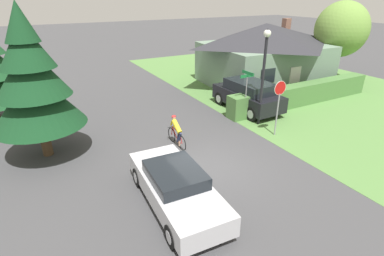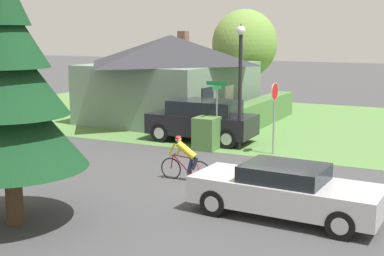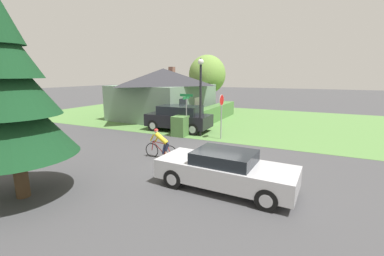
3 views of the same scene
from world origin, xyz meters
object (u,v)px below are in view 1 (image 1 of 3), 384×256
sedan_left_lane (176,187)px  stop_sign (279,98)px  cyclist (177,132)px  parked_suv_right (248,95)px  cottage_house (264,53)px  street_lamp (264,66)px  deciduous_tree_right (341,29)px  street_name_sign (247,87)px  conifer_tall_near (32,81)px

sedan_left_lane → stop_sign: bearing=-66.8°
cyclist → parked_suv_right: size_ratio=0.38×
cottage_house → street_lamp: street_lamp is taller
deciduous_tree_right → parked_suv_right: bearing=-168.3°
sedan_left_lane → cyclist: size_ratio=2.81×
sedan_left_lane → street_lamp: (6.88, 3.96, 2.47)m
street_name_sign → stop_sign: bearing=-88.3°
cottage_house → cyclist: size_ratio=5.39×
stop_sign → conifer_tall_near: size_ratio=0.44×
parked_suv_right → stop_sign: bearing=162.5°
cyclist → stop_sign: stop_sign is taller
stop_sign → conifer_tall_near: (-10.05, 3.29, 1.35)m
street_name_sign → deciduous_tree_right: 12.17m
stop_sign → conifer_tall_near: conifer_tall_near is taller
cottage_house → street_name_sign: (-5.73, -5.23, -0.44)m
street_lamp → conifer_tall_near: 10.45m
street_lamp → street_name_sign: (-0.31, 0.85, -1.27)m
sedan_left_lane → deciduous_tree_right: deciduous_tree_right is taller
deciduous_tree_right → stop_sign: bearing=-153.7°
cyclist → stop_sign: (4.75, -1.33, 1.24)m
cottage_house → parked_suv_right: cottage_house is taller
street_lamp → street_name_sign: 1.56m
street_name_sign → conifer_tall_near: (-9.98, 0.94, 1.40)m
sedan_left_lane → stop_sign: size_ratio=1.75×
street_lamp → conifer_tall_near: size_ratio=0.79×
cottage_house → street_name_sign: bearing=-134.3°
cottage_house → deciduous_tree_right: size_ratio=1.54×
cyclist → street_lamp: bearing=-89.9°
sedan_left_lane → parked_suv_right: 9.71m
cottage_house → conifer_tall_near: size_ratio=1.48×
sedan_left_lane → street_lamp: street_lamp is taller
parked_suv_right → deciduous_tree_right: 11.07m
street_lamp → stop_sign: bearing=-99.1°
deciduous_tree_right → street_lamp: bearing=-159.7°
cottage_house → cyclist: cottage_house is taller
cyclist → deciduous_tree_right: 17.09m
cottage_house → stop_sign: bearing=-123.5°
parked_suv_right → deciduous_tree_right: size_ratio=0.76×
street_lamp → deciduous_tree_right: deciduous_tree_right is taller
cyclist → street_lamp: size_ratio=0.35×
sedan_left_lane → parked_suv_right: bearing=-49.3°
cottage_house → deciduous_tree_right: 6.32m
cyclist → conifer_tall_near: conifer_tall_near is taller
conifer_tall_near → parked_suv_right: bearing=1.1°
stop_sign → deciduous_tree_right: 12.93m
stop_sign → cyclist: bearing=-13.6°
sedan_left_lane → street_lamp: bearing=-57.2°
stop_sign → conifer_tall_near: 10.66m
street_lamp → street_name_sign: bearing=109.9°
parked_suv_right → sedan_left_lane: bearing=126.7°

